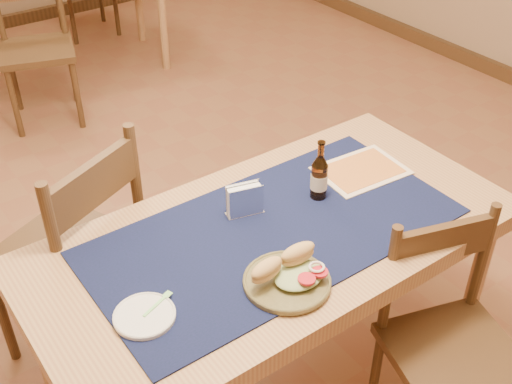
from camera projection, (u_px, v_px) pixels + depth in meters
main_table at (274, 251)px, 2.11m from camera, size 1.60×0.80×0.75m
placemat at (274, 231)px, 2.06m from camera, size 1.20×0.60×0.01m
baseboard at (169, 260)px, 3.00m from camera, size 6.00×7.00×0.10m
chair_main_far at (74, 252)px, 2.34m from camera, size 0.61×0.61×1.00m
chair_main_near at (450, 343)px, 2.07m from camera, size 0.50×0.50×0.87m
chair_back_near at (36, 44)px, 3.95m from camera, size 0.55×0.55×0.94m
sandwich_plate at (289, 275)px, 1.85m from camera, size 0.26×0.26×0.10m
side_plate at (144, 315)px, 1.75m from camera, size 0.17×0.17×0.01m
fork at (159, 302)px, 1.78m from camera, size 0.11×0.05×0.00m
beer_bottle at (319, 177)px, 2.16m from camera, size 0.06×0.06×0.22m
napkin_holder at (245, 201)px, 2.10m from camera, size 0.13×0.08×0.11m
menu_card at (361, 170)px, 2.34m from camera, size 0.33×0.25×0.01m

